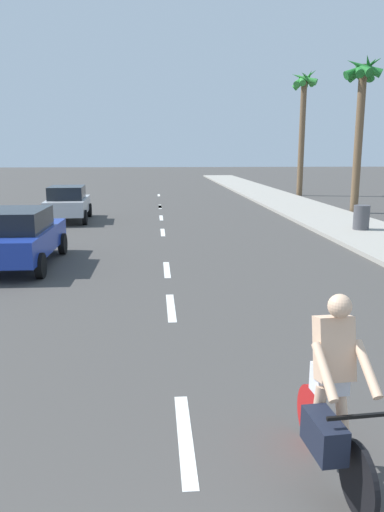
# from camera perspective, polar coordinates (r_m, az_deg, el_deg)

# --- Properties ---
(ground_plane) EXTENTS (160.00, 160.00, 0.00)m
(ground_plane) POSITION_cam_1_polar(r_m,az_deg,el_deg) (20.87, -3.48, 3.49)
(ground_plane) COLOR #423F3D
(sidewalk_strip) EXTENTS (3.60, 80.00, 0.14)m
(sidewalk_strip) POSITION_cam_1_polar(r_m,az_deg,el_deg) (24.19, 15.01, 4.45)
(sidewalk_strip) COLOR #9E998E
(sidewalk_strip) RESTS_ON ground
(lane_stripe_1) EXTENTS (0.16, 1.80, 0.01)m
(lane_stripe_1) POSITION_cam_1_polar(r_m,az_deg,el_deg) (5.78, -0.81, -20.12)
(lane_stripe_1) COLOR white
(lane_stripe_1) RESTS_ON ground
(lane_stripe_2) EXTENTS (0.16, 1.80, 0.01)m
(lane_stripe_2) POSITION_cam_1_polar(r_m,az_deg,el_deg) (9.99, -2.45, -5.94)
(lane_stripe_2) COLOR white
(lane_stripe_2) RESTS_ON ground
(lane_stripe_3) EXTENTS (0.16, 1.80, 0.01)m
(lane_stripe_3) POSITION_cam_1_polar(r_m,az_deg,el_deg) (13.12, -2.92, -1.57)
(lane_stripe_3) COLOR white
(lane_stripe_3) RESTS_ON ground
(lane_stripe_4) EXTENTS (0.16, 1.80, 0.01)m
(lane_stripe_4) POSITION_cam_1_polar(r_m,az_deg,el_deg) (19.17, -3.40, 2.75)
(lane_stripe_4) COLOR white
(lane_stripe_4) RESTS_ON ground
(lane_stripe_5) EXTENTS (0.16, 1.80, 0.01)m
(lane_stripe_5) POSITION_cam_1_polar(r_m,az_deg,el_deg) (23.41, -3.58, 4.43)
(lane_stripe_5) COLOR white
(lane_stripe_5) RESTS_ON ground
(lane_stripe_6) EXTENTS (0.16, 1.80, 0.01)m
(lane_stripe_6) POSITION_cam_1_polar(r_m,az_deg,el_deg) (28.39, -3.72, 5.75)
(lane_stripe_6) COLOR white
(lane_stripe_6) RESTS_ON ground
(lane_stripe_7) EXTENTS (0.16, 1.80, 0.01)m
(lane_stripe_7) POSITION_cam_1_polar(r_m,az_deg,el_deg) (28.00, -3.72, 5.67)
(lane_stripe_7) COLOR white
(lane_stripe_7) RESTS_ON ground
(lane_stripe_8) EXTENTS (0.16, 1.80, 0.01)m
(lane_stripe_8) POSITION_cam_1_polar(r_m,az_deg,el_deg) (35.71, -3.87, 7.03)
(lane_stripe_8) COLOR white
(lane_stripe_8) RESTS_ON ground
(cyclist) EXTENTS (0.65, 1.71, 1.82)m
(cyclist) POSITION_cam_1_polar(r_m,az_deg,el_deg) (4.94, 15.83, -15.57)
(cyclist) COLOR black
(cyclist) RESTS_ON ground
(parked_car_blue) EXTENTS (2.02, 4.33, 1.57)m
(parked_car_blue) POSITION_cam_1_polar(r_m,az_deg,el_deg) (14.19, -19.56, 2.23)
(parked_car_blue) COLOR #1E389E
(parked_car_blue) RESTS_ON ground
(parked_car_silver) EXTENTS (2.02, 4.06, 1.57)m
(parked_car_silver) POSITION_cam_1_polar(r_m,az_deg,el_deg) (22.93, -14.17, 6.02)
(parked_car_silver) COLOR #B7BABF
(parked_car_silver) RESTS_ON ground
(palm_tree_far) EXTENTS (1.92, 1.87, 7.73)m
(palm_tree_far) POSITION_cam_1_polar(r_m,az_deg,el_deg) (26.57, 19.04, 17.38)
(palm_tree_far) COLOR brown
(palm_tree_far) RESTS_ON ground
(palm_tree_distant) EXTENTS (1.95, 1.78, 8.69)m
(palm_tree_distant) POSITION_cam_1_polar(r_m,az_deg,el_deg) (36.21, 12.74, 16.89)
(palm_tree_distant) COLOR brown
(palm_tree_distant) RESTS_ON ground
(trash_bin_far) EXTENTS (0.60, 0.60, 0.93)m
(trash_bin_far) POSITION_cam_1_polar(r_m,az_deg,el_deg) (20.01, 18.99, 4.24)
(trash_bin_far) COLOR #47474C
(trash_bin_far) RESTS_ON sidewalk_strip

